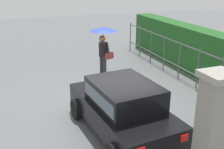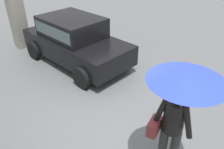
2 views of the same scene
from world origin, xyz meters
The scene contains 6 objects.
ground_plane centered at (0.00, 0.00, 0.00)m, with size 40.00×40.00×0.00m, color slate.
car centered at (2.34, -0.75, 0.80)m, with size 3.85×2.12×1.48m.
pedestrian centered at (-2.12, 0.29, 1.54)m, with size 1.10×1.10×2.05m.
gate_pillar centered at (4.73, 0.08, 1.24)m, with size 0.60×0.60×2.42m.
fence_section centered at (0.41, 3.11, 0.83)m, with size 12.09×0.05×1.50m.
hedge_row centered at (0.41, 4.14, 0.95)m, with size 13.04×0.90×1.90m, color #235B23.
Camera 1 is at (8.34, -3.34, 4.06)m, focal length 44.50 mm.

